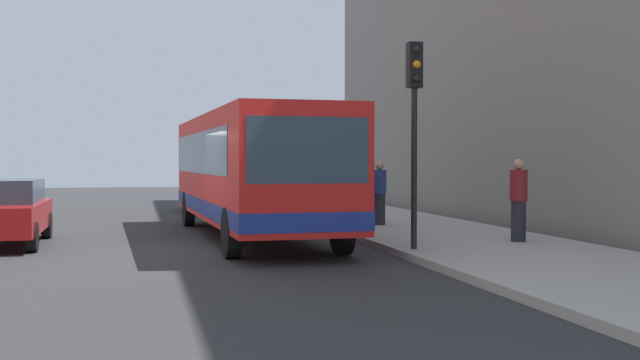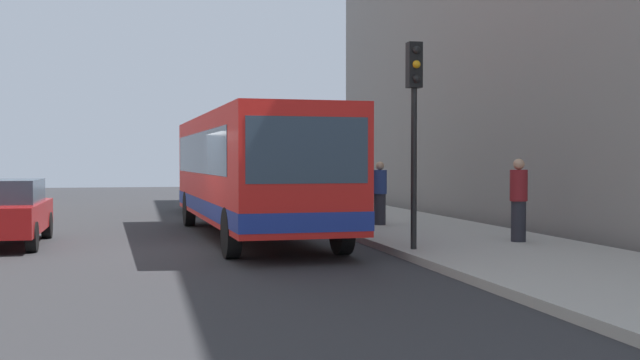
% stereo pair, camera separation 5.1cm
% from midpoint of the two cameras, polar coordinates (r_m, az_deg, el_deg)
% --- Properties ---
extents(ground_plane, '(80.00, 80.00, 0.00)m').
position_cam_midpoint_polar(ground_plane, '(16.90, -6.91, -5.07)').
color(ground_plane, '#2D2D30').
extents(sidewalk, '(4.40, 40.00, 0.15)m').
position_cam_midpoint_polar(sidewalk, '(18.26, 10.24, -4.36)').
color(sidewalk, '#ADA89E').
rests_on(sidewalk, ground).
extents(bus, '(3.00, 11.12, 3.00)m').
position_cam_midpoint_polar(bus, '(19.40, -5.00, 0.88)').
color(bus, red).
rests_on(bus, ground).
extents(car_beside_bus, '(1.90, 4.42, 1.48)m').
position_cam_midpoint_polar(car_beside_bus, '(18.92, -22.16, -2.09)').
color(car_beside_bus, maroon).
rests_on(car_beside_bus, ground).
extents(car_behind_bus, '(1.91, 4.43, 1.48)m').
position_cam_midpoint_polar(car_behind_bus, '(29.53, -7.98, -0.75)').
color(car_behind_bus, black).
rests_on(car_behind_bus, ground).
extents(traffic_light, '(0.28, 0.33, 4.10)m').
position_cam_midpoint_polar(traffic_light, '(15.62, 6.99, 5.43)').
color(traffic_light, black).
rests_on(traffic_light, sidewalk).
extents(bollard_near, '(0.11, 0.11, 0.95)m').
position_cam_midpoint_polar(bollard_near, '(18.31, 3.62, -2.60)').
color(bollard_near, black).
rests_on(bollard_near, sidewalk).
extents(bollard_mid, '(0.11, 0.11, 0.95)m').
position_cam_midpoint_polar(bollard_mid, '(21.27, 1.25, -2.03)').
color(bollard_mid, black).
rests_on(bollard_mid, sidewalk).
extents(pedestrian_near_signal, '(0.38, 0.38, 1.80)m').
position_cam_midpoint_polar(pedestrian_near_signal, '(17.47, 14.38, -1.42)').
color(pedestrian_near_signal, '#26262D').
rests_on(pedestrian_near_signal, sidewalk).
extents(pedestrian_mid_sidewalk, '(0.38, 0.38, 1.73)m').
position_cam_midpoint_polar(pedestrian_mid_sidewalk, '(21.37, 4.46, -0.96)').
color(pedestrian_mid_sidewalk, '#26262D').
rests_on(pedestrian_mid_sidewalk, sidewalk).
extents(pedestrian_far_sidewalk, '(0.38, 0.38, 1.69)m').
position_cam_midpoint_polar(pedestrian_far_sidewalk, '(22.64, 2.94, -0.89)').
color(pedestrian_far_sidewalk, '#26262D').
rests_on(pedestrian_far_sidewalk, sidewalk).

